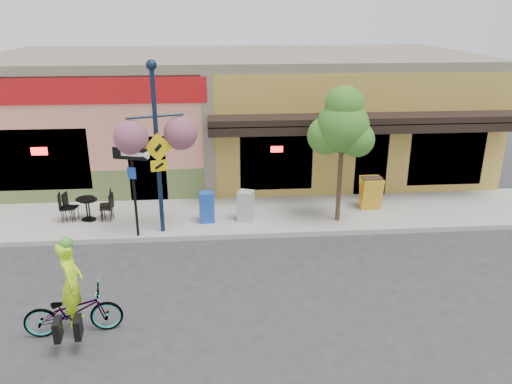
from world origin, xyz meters
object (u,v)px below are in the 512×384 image
Objects in this scene: bicycle at (73,311)px; newspaper_box_grey at (246,206)px; cyclist_rider at (73,294)px; building at (235,111)px; street_tree at (341,155)px; lamp_post at (157,150)px; one_way_sign at (134,193)px; newspaper_box_blue at (207,207)px.

bicycle is 2.06× the size of newspaper_box_grey.
building is at bearing -24.87° from cyclist_rider.
bicycle is (-3.66, -11.04, -1.75)m from building.
lamp_post is at bearing -176.05° from street_tree.
building reaches higher than newspaper_box_grey.
one_way_sign reaches higher than bicycle.
newspaper_box_grey is at bearing -42.97° from cyclist_rider.
street_tree is at bearing -60.07° from bicycle.
building reaches higher than cyclist_rider.
cyclist_rider is 4.27m from one_way_sign.
lamp_post is 3.13m from newspaper_box_grey.
street_tree reaches higher than bicycle.
newspaper_box_blue reaches higher than bicycle.
newspaper_box_grey reaches higher than newspaper_box_blue.
street_tree reaches higher than one_way_sign.
cyclist_rider is 1.91× the size of newspaper_box_grey.
cyclist_rider is 0.37× the size of lamp_post.
bicycle is at bearing 83.25° from cyclist_rider.
newspaper_box_grey is at bearing -3.33° from lamp_post.
building is 10.35× the size of cyclist_rider.
building is 11.77m from bicycle.
bicycle is 0.74× the size of one_way_sign.
lamp_post is 5.16m from street_tree.
one_way_sign reaches higher than newspaper_box_grey.
lamp_post is (-2.34, -6.59, 0.28)m from building.
one_way_sign is (0.61, 4.19, 0.54)m from cyclist_rider.
bicycle is 5.64m from newspaper_box_blue.
one_way_sign is 3.27m from newspaper_box_grey.
cyclist_rider is 0.44× the size of street_tree.
cyclist_rider is at bearing -122.46° from lamp_post.
one_way_sign is at bearing -15.72° from bicycle.
lamp_post is at bearing 37.86° from one_way_sign.
lamp_post is 5.18× the size of newspaper_box_grey.
lamp_post reaches higher than street_tree.
newspaper_box_blue is 0.99× the size of newspaper_box_grey.
street_tree is (3.88, -0.21, 1.56)m from newspaper_box_blue.
newspaper_box_grey is (1.15, 0.00, 0.00)m from newspaper_box_blue.
bicycle is at bearing -105.66° from newspaper_box_grey.
newspaper_box_grey is (2.40, 0.56, -1.92)m from lamp_post.
one_way_sign reaches higher than cyclist_rider.
newspaper_box_blue is 1.15m from newspaper_box_grey.
building is at bearing 53.90° from lamp_post.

